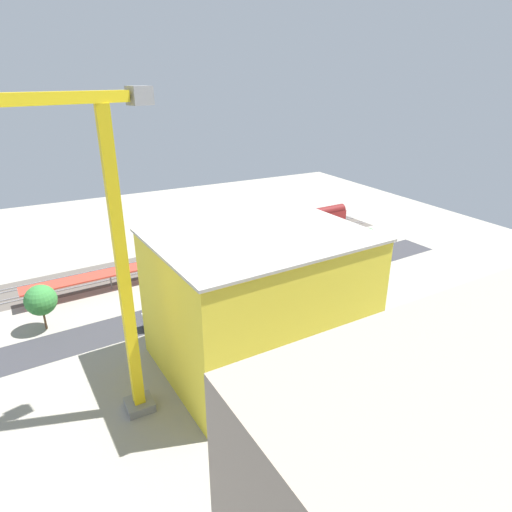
% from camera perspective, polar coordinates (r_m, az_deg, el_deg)
% --- Properties ---
extents(ground_plane, '(182.13, 182.13, 0.00)m').
position_cam_1_polar(ground_plane, '(95.64, -3.88, -3.91)').
color(ground_plane, '#9E998C').
rests_on(ground_plane, ground).
extents(rail_bed, '(114.43, 20.19, 0.01)m').
position_cam_1_polar(rail_bed, '(112.47, -8.13, 0.06)').
color(rail_bed, '#5B544C').
rests_on(rail_bed, ground).
extents(street_asphalt, '(114.16, 15.78, 0.01)m').
position_cam_1_polar(street_asphalt, '(91.48, -2.52, -5.17)').
color(street_asphalt, '#38383D').
rests_on(street_asphalt, ground).
extents(track_rails, '(113.63, 13.78, 0.12)m').
position_cam_1_polar(track_rails, '(112.40, -8.13, 0.14)').
color(track_rails, '#9E9EA8').
rests_on(track_rails, ground).
extents(platform_canopy_near, '(63.51, 8.05, 3.91)m').
position_cam_1_polar(platform_canopy_near, '(101.38, -10.77, -0.40)').
color(platform_canopy_near, '#C63D2D').
rests_on(platform_canopy_near, ground).
extents(locomotive, '(15.90, 3.80, 5.25)m').
position_cam_1_polar(locomotive, '(120.68, -0.87, 2.81)').
color(locomotive, black).
rests_on(locomotive, ground).
extents(passenger_coach, '(18.12, 4.03, 6.24)m').
position_cam_1_polar(passenger_coach, '(132.43, 8.38, 5.01)').
color(passenger_coach, black).
rests_on(passenger_coach, ground).
extents(parked_car_0, '(4.56, 2.26, 1.82)m').
position_cam_1_polar(parked_car_0, '(95.77, 7.13, -3.47)').
color(parked_car_0, black).
rests_on(parked_car_0, ground).
extents(parked_car_1, '(4.70, 2.14, 1.73)m').
position_cam_1_polar(parked_car_1, '(92.94, 3.49, -4.20)').
color(parked_car_1, black).
rests_on(parked_car_1, ground).
extents(parked_car_2, '(4.41, 2.12, 1.85)m').
position_cam_1_polar(parked_car_2, '(89.84, 0.90, -5.10)').
color(parked_car_2, black).
rests_on(parked_car_2, ground).
extents(parked_car_3, '(4.12, 1.82, 1.69)m').
position_cam_1_polar(parked_car_3, '(87.31, -3.21, -6.05)').
color(parked_car_3, black).
rests_on(parked_car_3, ground).
extents(construction_building, '(31.11, 25.37, 20.86)m').
position_cam_1_polar(construction_building, '(67.54, 0.39, -5.74)').
color(construction_building, yellow).
rests_on(construction_building, ground).
extents(construction_roof_slab, '(31.75, 26.00, 0.40)m').
position_cam_1_polar(construction_roof_slab, '(63.23, 0.42, 2.79)').
color(construction_roof_slab, '#B7B2A8').
rests_on(construction_roof_slab, construction_building).
extents(tower_crane, '(25.91, 8.66, 41.33)m').
position_cam_1_polar(tower_crane, '(52.63, -19.22, 1.03)').
color(tower_crane, gray).
rests_on(tower_crane, ground).
extents(box_truck_0, '(9.52, 2.59, 3.47)m').
position_cam_1_polar(box_truck_0, '(82.32, -11.13, -7.61)').
color(box_truck_0, black).
rests_on(box_truck_0, ground).
extents(box_truck_1, '(10.07, 2.47, 3.53)m').
position_cam_1_polar(box_truck_1, '(89.03, -1.41, -4.72)').
color(box_truck_1, black).
rests_on(box_truck_1, ground).
extents(street_tree_0, '(5.46, 5.46, 8.15)m').
position_cam_1_polar(street_tree_0, '(93.75, -2.93, -0.81)').
color(street_tree_0, brown).
rests_on(street_tree_0, ground).
extents(street_tree_1, '(5.50, 5.50, 8.59)m').
position_cam_1_polar(street_tree_1, '(86.02, -26.27, -5.18)').
color(street_tree_1, brown).
rests_on(street_tree_1, ground).
extents(street_tree_2, '(4.86, 4.86, 7.95)m').
position_cam_1_polar(street_tree_2, '(88.53, -11.21, -2.62)').
color(street_tree_2, brown).
rests_on(street_tree_2, ground).
extents(street_tree_3, '(4.70, 4.70, 6.86)m').
position_cam_1_polar(street_tree_3, '(104.41, 6.92, 0.99)').
color(street_tree_3, brown).
rests_on(street_tree_3, ground).
extents(street_tree_4, '(4.32, 4.32, 7.07)m').
position_cam_1_polar(street_tree_4, '(113.98, 14.34, 2.50)').
color(street_tree_4, brown).
rests_on(street_tree_4, ground).
extents(street_tree_5, '(5.52, 5.52, 8.02)m').
position_cam_1_polar(street_tree_5, '(95.70, -1.71, -0.40)').
color(street_tree_5, brown).
rests_on(street_tree_5, ground).
extents(traffic_light, '(0.50, 0.36, 7.35)m').
position_cam_1_polar(traffic_light, '(89.70, -9.80, -2.67)').
color(traffic_light, '#333333').
rests_on(traffic_light, ground).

